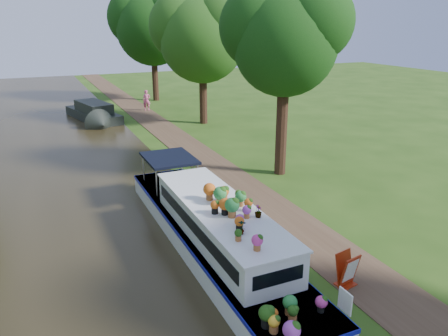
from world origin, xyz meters
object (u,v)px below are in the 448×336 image
at_px(second_boat, 94,113).
at_px(sandwich_board, 347,271).
at_px(pedestrian_pink, 147,100).
at_px(plant_boat, 220,236).

distance_m(second_boat, sandwich_board, 25.63).
xyz_separation_m(second_boat, pedestrian_pink, (4.65, 2.15, 0.31)).
distance_m(plant_boat, second_boat, 22.63).
bearing_deg(second_boat, sandwich_board, -96.11).
bearing_deg(sandwich_board, pedestrian_pink, 75.63).
distance_m(sandwich_board, pedestrian_pink, 27.62).
relative_size(plant_boat, pedestrian_pink, 7.92).
relative_size(second_boat, sandwich_board, 7.79).
bearing_deg(pedestrian_pink, plant_boat, -82.53).
height_order(plant_boat, second_boat, plant_boat).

